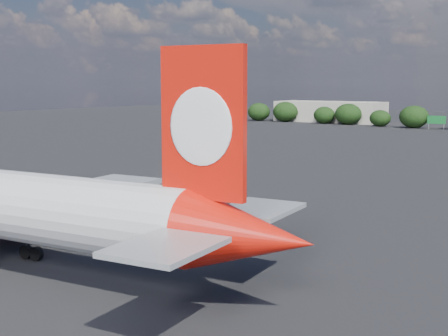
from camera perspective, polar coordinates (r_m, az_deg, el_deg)
The scene contains 3 objects.
ground at distance 103.38m, azimuth 8.68°, elevation -0.78°, with size 500.00×500.00×0.00m, color black.
terminal_building at distance 249.63m, azimuth 9.64°, elevation 5.10°, with size 42.00×16.00×8.00m.
highway_sign at distance 217.05m, azimuth 18.85°, elevation 4.17°, with size 6.00×0.30×4.50m.
Camera 1 is at (47.41, -30.60, 15.24)m, focal length 50.00 mm.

